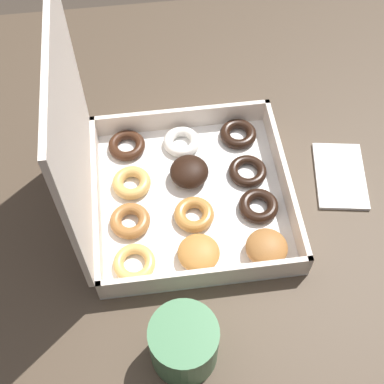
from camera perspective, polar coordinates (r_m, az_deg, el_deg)
The scene contains 5 objects.
ground_plane at distance 1.54m, azimuth 2.58°, elevation -16.08°, with size 8.00×8.00×0.00m, color #42382D.
dining_table at distance 0.95m, azimuth 4.05°, elevation -4.67°, with size 1.04×0.92×0.75m.
donut_box at distance 0.81m, azimuth -2.74°, elevation 1.05°, with size 0.31×0.31×0.34m.
coffee_mug at distance 0.71m, azimuth -0.87°, elevation -15.85°, with size 0.09×0.09×0.09m.
paper_napkin at distance 0.92m, azimuth 15.51°, elevation 1.70°, with size 0.14×0.10×0.01m.
Camera 1 is at (-0.44, 0.12, 1.48)m, focal length 50.00 mm.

